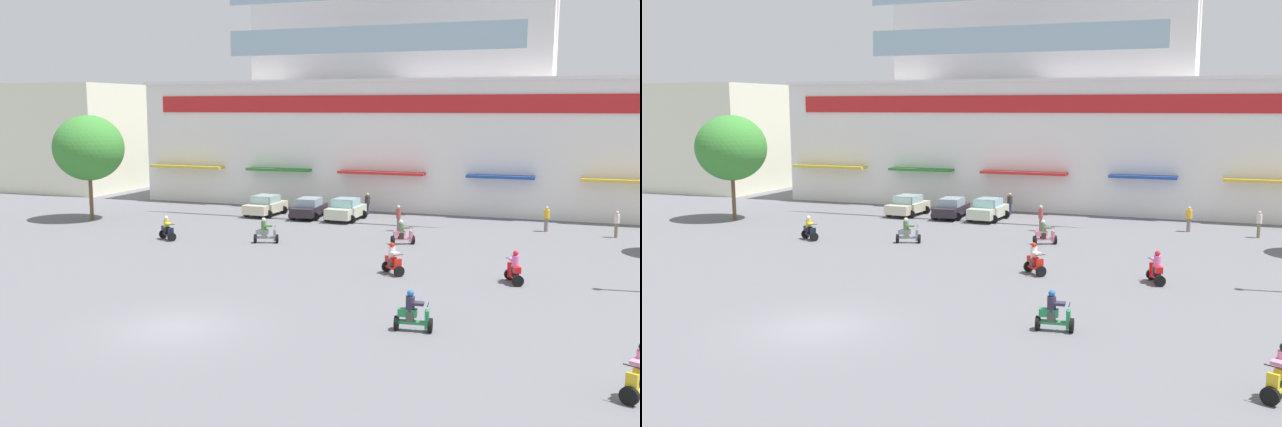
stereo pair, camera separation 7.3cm
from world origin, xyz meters
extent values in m
plane|color=slate|center=(0.00, 13.00, 0.00)|extent=(128.00, 128.00, 0.00)
cube|color=white|center=(0.00, 36.33, 4.90)|extent=(41.90, 12.66, 9.79)
cube|color=white|center=(0.00, 36.96, 14.21)|extent=(23.33, 11.39, 8.84)
cube|color=red|center=(0.00, 29.94, 8.17)|extent=(38.55, 0.12, 1.31)
cube|color=white|center=(0.00, 29.90, 9.91)|extent=(41.90, 0.70, 0.24)
cube|color=gold|center=(-16.86, 29.45, 3.04)|extent=(6.50, 1.10, 0.20)
cube|color=#2B772D|center=(-8.59, 29.45, 3.04)|extent=(5.27, 1.10, 0.20)
cube|color=red|center=(-0.19, 29.45, 3.04)|extent=(6.61, 1.10, 0.20)
cube|color=#224596|center=(8.54, 29.45, 3.04)|extent=(4.72, 1.10, 0.20)
cube|color=gold|center=(16.98, 29.45, 3.04)|extent=(6.15, 1.10, 0.20)
cube|color=#99B7C6|center=(0.00, 24.90, 12.44)|extent=(20.53, 0.08, 1.77)
cube|color=silver|center=(-33.29, 34.66, 5.05)|extent=(13.40, 10.49, 10.09)
cylinder|color=brown|center=(-18.63, 19.23, 1.69)|extent=(0.26, 0.26, 3.38)
ellipsoid|color=#3A8333|center=(-18.63, 19.23, 5.11)|extent=(4.94, 4.78, 4.57)
cube|color=beige|center=(-7.86, 25.27, 0.60)|extent=(2.07, 3.97, 0.67)
cube|color=#9DC2BD|center=(-7.86, 25.27, 1.22)|extent=(1.69, 2.03, 0.56)
cylinder|color=black|center=(-8.69, 26.53, 0.30)|extent=(0.61, 0.21, 0.60)
cylinder|color=black|center=(-6.88, 26.41, 0.30)|extent=(0.61, 0.21, 0.60)
cylinder|color=black|center=(-8.85, 24.14, 0.30)|extent=(0.61, 0.21, 0.60)
cylinder|color=black|center=(-7.04, 24.02, 0.30)|extent=(0.61, 0.21, 0.60)
cube|color=#272027|center=(-4.43, 25.33, 0.58)|extent=(1.90, 4.12, 0.62)
cube|color=#98B2C2|center=(-4.43, 25.33, 1.17)|extent=(1.56, 2.09, 0.54)
cylinder|color=black|center=(-5.34, 26.53, 0.30)|extent=(0.61, 0.20, 0.60)
cylinder|color=black|center=(-3.67, 26.62, 0.30)|extent=(0.61, 0.20, 0.60)
cylinder|color=black|center=(-5.20, 24.03, 0.30)|extent=(0.61, 0.20, 0.60)
cylinder|color=black|center=(-3.53, 24.13, 0.30)|extent=(0.61, 0.20, 0.60)
cube|color=beige|center=(-1.59, 25.14, 0.63)|extent=(2.01, 3.92, 0.73)
cube|color=#90C3CB|center=(-1.59, 25.14, 1.27)|extent=(1.64, 2.00, 0.56)
cylinder|color=black|center=(-2.39, 26.38, 0.30)|extent=(0.61, 0.20, 0.60)
cylinder|color=black|center=(-0.63, 26.26, 0.30)|extent=(0.61, 0.20, 0.60)
cylinder|color=black|center=(-2.54, 24.02, 0.30)|extent=(0.61, 0.20, 0.60)
cylinder|color=black|center=(-0.78, 23.90, 0.30)|extent=(0.61, 0.20, 0.60)
cylinder|color=black|center=(8.79, 2.59, 0.26)|extent=(0.19, 0.53, 0.52)
cylinder|color=black|center=(7.59, 2.47, 0.26)|extent=(0.19, 0.53, 0.52)
cube|color=#228248|center=(8.19, 2.53, 0.32)|extent=(1.09, 0.39, 0.10)
cube|color=#228248|center=(7.98, 2.51, 0.67)|extent=(0.70, 0.37, 0.28)
cube|color=#228248|center=(8.67, 2.58, 0.47)|extent=(0.17, 0.33, 0.66)
cylinder|color=black|center=(8.70, 2.58, 1.01)|extent=(0.09, 0.52, 0.04)
cube|color=#41483C|center=(8.07, 2.52, 0.55)|extent=(0.31, 0.35, 0.36)
cylinder|color=#2E2A3F|center=(8.07, 2.52, 1.00)|extent=(0.35, 0.35, 0.54)
sphere|color=#1F5B9E|center=(8.07, 2.52, 1.38)|extent=(0.25, 0.25, 0.25)
cube|color=#2E2A3F|center=(8.34, 2.54, 1.03)|extent=(0.47, 0.38, 0.10)
cylinder|color=black|center=(14.99, -1.66, 0.26)|extent=(0.53, 0.36, 0.52)
cube|color=gold|center=(15.25, -1.13, 0.32)|extent=(0.72, 1.07, 0.10)
cube|color=gold|center=(15.04, -1.55, 0.51)|extent=(0.35, 0.27, 0.71)
cylinder|color=black|center=(15.03, -1.58, 1.07)|extent=(0.48, 0.27, 0.04)
cube|color=#1F3245|center=(15.31, -1.02, 0.61)|extent=(0.41, 0.39, 0.36)
cube|color=pink|center=(15.19, -1.26, 1.09)|extent=(0.50, 0.55, 0.10)
cylinder|color=black|center=(-2.86, 15.86, 0.26)|extent=(0.30, 0.54, 0.52)
cylinder|color=black|center=(-4.09, 15.46, 0.26)|extent=(0.30, 0.54, 0.52)
cube|color=gray|center=(-3.47, 15.66, 0.32)|extent=(1.16, 0.62, 0.10)
cube|color=gray|center=(-3.69, 15.58, 0.66)|extent=(0.78, 0.51, 0.28)
cube|color=gray|center=(-2.98, 15.82, 0.47)|extent=(0.23, 0.35, 0.65)
cylinder|color=black|center=(-2.96, 15.82, 1.00)|extent=(0.20, 0.51, 0.04)
cube|color=#687659|center=(-3.60, 15.62, 0.54)|extent=(0.37, 0.39, 0.36)
cylinder|color=#4B7842|center=(-3.60, 15.62, 1.00)|extent=(0.40, 0.40, 0.55)
sphere|color=silver|center=(-3.60, 15.62, 1.39)|extent=(0.25, 0.25, 0.25)
cube|color=#4B7842|center=(-3.33, 15.70, 1.03)|extent=(0.52, 0.46, 0.10)
cylinder|color=black|center=(4.74, 18.27, 0.26)|extent=(0.37, 0.53, 0.52)
cylinder|color=black|center=(3.67, 17.70, 0.26)|extent=(0.37, 0.53, 0.52)
cube|color=#D36B8B|center=(4.20, 17.98, 0.32)|extent=(1.07, 0.74, 0.10)
cube|color=#D36B8B|center=(4.01, 17.88, 0.64)|extent=(0.74, 0.58, 0.28)
cube|color=#D36B8B|center=(4.63, 18.21, 0.46)|extent=(0.27, 0.35, 0.63)
cylinder|color=black|center=(4.65, 18.22, 0.98)|extent=(0.27, 0.48, 0.04)
cube|color=black|center=(4.10, 17.93, 0.52)|extent=(0.40, 0.41, 0.36)
cylinder|color=#586D47|center=(4.10, 17.93, 0.96)|extent=(0.43, 0.43, 0.52)
sphere|color=silver|center=(4.10, 17.93, 1.33)|extent=(0.25, 0.25, 0.25)
cube|color=#586D47|center=(4.33, 18.05, 0.99)|extent=(0.55, 0.51, 0.10)
cylinder|color=black|center=(10.81, 11.41, 0.26)|extent=(0.54, 0.31, 0.52)
cylinder|color=black|center=(11.25, 10.22, 0.26)|extent=(0.54, 0.31, 0.52)
cube|color=red|center=(11.03, 10.82, 0.32)|extent=(0.65, 1.15, 0.10)
cube|color=red|center=(11.11, 10.60, 0.72)|extent=(0.53, 0.77, 0.28)
cube|color=red|center=(10.85, 11.29, 0.51)|extent=(0.35, 0.24, 0.70)
cylinder|color=black|center=(10.84, 11.32, 1.06)|extent=(0.50, 0.21, 0.04)
cube|color=#28202A|center=(11.07, 10.70, 0.60)|extent=(0.40, 0.37, 0.36)
cylinder|color=pink|center=(11.07, 10.70, 1.04)|extent=(0.41, 0.41, 0.53)
sphere|color=red|center=(11.07, 10.70, 1.42)|extent=(0.25, 0.25, 0.25)
cube|color=pink|center=(10.98, 10.96, 1.07)|extent=(0.47, 0.53, 0.10)
cylinder|color=black|center=(5.85, 10.20, 0.26)|extent=(0.47, 0.47, 0.52)
cylinder|color=black|center=(5.04, 11.02, 0.26)|extent=(0.47, 0.47, 0.52)
cube|color=red|center=(5.44, 10.61, 0.32)|extent=(0.91, 0.92, 0.10)
cube|color=red|center=(5.30, 10.76, 0.70)|extent=(0.67, 0.67, 0.28)
cube|color=red|center=(5.77, 10.28, 0.49)|extent=(0.33, 0.32, 0.68)
cylinder|color=black|center=(5.78, 10.27, 1.04)|extent=(0.40, 0.39, 0.04)
cube|color=#523C47|center=(5.36, 10.69, 0.58)|extent=(0.42, 0.42, 0.36)
cylinder|color=silver|center=(5.36, 10.69, 1.03)|extent=(0.45, 0.45, 0.54)
sphere|color=red|center=(5.36, 10.69, 1.41)|extent=(0.25, 0.25, 0.25)
cube|color=silver|center=(5.54, 10.51, 1.06)|extent=(0.55, 0.55, 0.10)
cylinder|color=black|center=(-8.98, 14.19, 0.26)|extent=(0.41, 0.51, 0.52)
cylinder|color=black|center=(-10.00, 14.89, 0.26)|extent=(0.41, 0.51, 0.52)
cube|color=black|center=(-9.49, 14.54, 0.32)|extent=(1.06, 0.84, 0.10)
cube|color=black|center=(-9.67, 14.66, 0.66)|extent=(0.74, 0.64, 0.28)
cube|color=black|center=(-9.08, 14.26, 0.47)|extent=(0.29, 0.34, 0.65)
cylinder|color=black|center=(-9.06, 14.25, 1.00)|extent=(0.32, 0.45, 0.04)
cube|color=black|center=(-9.59, 14.61, 0.54)|extent=(0.41, 0.42, 0.36)
cylinder|color=gold|center=(-9.59, 14.61, 0.97)|extent=(0.44, 0.44, 0.50)
sphere|color=silver|center=(-9.59, 14.61, 1.33)|extent=(0.25, 0.25, 0.25)
cube|color=gold|center=(-9.37, 14.46, 1.00)|extent=(0.55, 0.53, 0.10)
cylinder|color=slate|center=(11.92, 25.24, 0.44)|extent=(0.29, 0.29, 0.87)
cylinder|color=gold|center=(11.92, 25.24, 1.15)|extent=(0.46, 0.46, 0.55)
sphere|color=tan|center=(11.92, 25.24, 1.53)|extent=(0.22, 0.22, 0.22)
cylinder|color=#2F3252|center=(-0.92, 28.36, 0.40)|extent=(0.31, 0.31, 0.80)
cylinder|color=#2F332E|center=(-0.92, 28.36, 1.09)|extent=(0.50, 0.50, 0.59)
sphere|color=tan|center=(-0.92, 28.36, 1.50)|extent=(0.24, 0.24, 0.24)
cylinder|color=#7A5F62|center=(2.93, 22.18, 0.43)|extent=(0.26, 0.26, 0.86)
cylinder|color=#A5413D|center=(2.93, 22.18, 1.16)|extent=(0.43, 0.43, 0.59)
sphere|color=#C2AC89|center=(2.93, 22.18, 1.57)|extent=(0.24, 0.24, 0.24)
cylinder|color=#746B54|center=(16.04, 24.47, 0.45)|extent=(0.21, 0.21, 0.90)
cylinder|color=silver|center=(16.04, 24.47, 1.17)|extent=(0.33, 0.33, 0.54)
sphere|color=#C5AD89|center=(16.04, 24.47, 1.55)|extent=(0.22, 0.22, 0.22)
camera|label=1|loc=(13.17, -21.07, 7.92)|focal=38.97mm
camera|label=2|loc=(13.24, -21.04, 7.92)|focal=38.97mm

